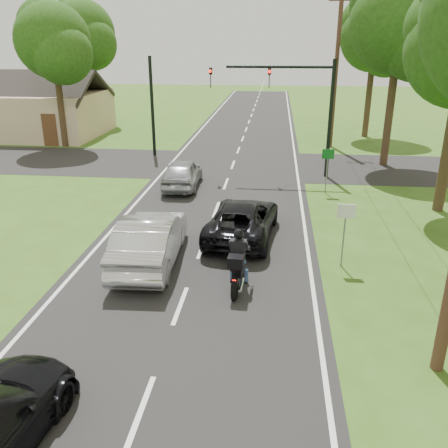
{
  "coord_description": "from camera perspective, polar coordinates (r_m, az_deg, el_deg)",
  "views": [
    {
      "loc": [
        2.43,
        -11.16,
        6.81
      ],
      "look_at": [
        0.89,
        3.0,
        1.3
      ],
      "focal_mm": 38.0,
      "sensor_mm": 36.0,
      "label": 1
    }
  ],
  "objects": [
    {
      "name": "ground",
      "position": [
        13.29,
        -5.28,
        -9.76
      ],
      "size": [
        140.0,
        140.0,
        0.0
      ],
      "primitive_type": "plane",
      "color": "#375417",
      "rests_on": "ground"
    },
    {
      "name": "road",
      "position": [
        22.36,
        -0.32,
        3.43
      ],
      "size": [
        8.0,
        100.0,
        0.01
      ],
      "primitive_type": "cube",
      "color": "black",
      "rests_on": "ground"
    },
    {
      "name": "cross_road",
      "position": [
        28.1,
        1.08,
        7.13
      ],
      "size": [
        60.0,
        7.0,
        0.01
      ],
      "primitive_type": "cube",
      "color": "black",
      "rests_on": "ground"
    },
    {
      "name": "motorcycle_rider",
      "position": [
        13.79,
        1.68,
        -5.03
      ],
      "size": [
        0.61,
        2.15,
        1.85
      ],
      "rotation": [
        0.0,
        0.0,
        -0.05
      ],
      "color": "black",
      "rests_on": "ground"
    },
    {
      "name": "dark_suv",
      "position": [
        17.42,
        2.25,
        0.58
      ],
      "size": [
        2.72,
        5.08,
        1.36
      ],
      "primitive_type": "imported",
      "rotation": [
        0.0,
        0.0,
        3.04
      ],
      "color": "black",
      "rests_on": "road"
    },
    {
      "name": "silver_sedan",
      "position": [
        15.49,
        -8.88,
        -1.84
      ],
      "size": [
        1.96,
        5.02,
        1.63
      ],
      "primitive_type": "imported",
      "rotation": [
        0.0,
        0.0,
        3.19
      ],
      "color": "silver",
      "rests_on": "road"
    },
    {
      "name": "silver_suv",
      "position": [
        23.62,
        -5.04,
        6.12
      ],
      "size": [
        1.79,
        4.18,
        1.41
      ],
      "primitive_type": "imported",
      "rotation": [
        0.0,
        0.0,
        3.17
      ],
      "color": "#A2A5AA",
      "rests_on": "road"
    },
    {
      "name": "traffic_signal",
      "position": [
        25.31,
        8.53,
        14.87
      ],
      "size": [
        6.38,
        0.44,
        6.0
      ],
      "color": "black",
      "rests_on": "ground"
    },
    {
      "name": "signal_pole_far",
      "position": [
        30.38,
        -8.63,
        13.72
      ],
      "size": [
        0.2,
        0.2,
        6.0
      ],
      "primitive_type": "cylinder",
      "color": "black",
      "rests_on": "ground"
    },
    {
      "name": "utility_pole_far",
      "position": [
        33.41,
        13.33,
        17.66
      ],
      "size": [
        1.6,
        0.28,
        10.0
      ],
      "color": "#533226",
      "rests_on": "ground"
    },
    {
      "name": "sign_white",
      "position": [
        15.24,
        14.4,
        0.46
      ],
      "size": [
        0.55,
        0.07,
        2.12
      ],
      "color": "slate",
      "rests_on": "ground"
    },
    {
      "name": "sign_green",
      "position": [
        22.88,
        12.36,
        7.49
      ],
      "size": [
        0.55,
        0.07,
        2.12
      ],
      "color": "slate",
      "rests_on": "ground"
    },
    {
      "name": "tree_row_d",
      "position": [
        28.71,
        21.14,
        21.1
      ],
      "size": [
        5.76,
        5.58,
        10.45
      ],
      "color": "#332316",
      "rests_on": "ground"
    },
    {
      "name": "tree_row_e",
      "position": [
        37.6,
        18.18,
        20.22
      ],
      "size": [
        5.28,
        5.12,
        9.61
      ],
      "color": "#332316",
      "rests_on": "ground"
    },
    {
      "name": "tree_left_near",
      "position": [
        34.03,
        -19.54,
        19.57
      ],
      "size": [
        5.12,
        4.96,
        9.22
      ],
      "color": "#332316",
      "rests_on": "ground"
    },
    {
      "name": "tree_left_far",
      "position": [
        43.98,
        -16.39,
        20.79
      ],
      "size": [
        5.76,
        5.58,
        10.14
      ],
      "color": "#332316",
      "rests_on": "ground"
    },
    {
      "name": "house",
      "position": [
        40.01,
        -21.81,
        12.46
      ],
      "size": [
        10.2,
        8.0,
        4.84
      ],
      "color": "tan",
      "rests_on": "ground"
    }
  ]
}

